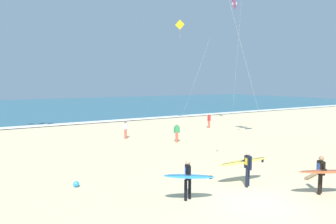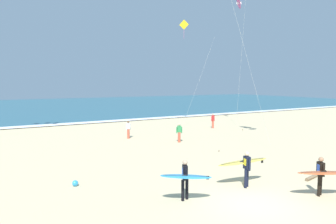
# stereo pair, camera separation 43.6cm
# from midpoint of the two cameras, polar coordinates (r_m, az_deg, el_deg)

# --- Properties ---
(ground_plane) EXTENTS (160.00, 160.00, 0.00)m
(ground_plane) POSITION_cam_midpoint_polar(r_m,az_deg,el_deg) (13.06, 15.76, -16.54)
(ground_plane) COLOR beige
(ocean_water) EXTENTS (160.00, 60.00, 0.08)m
(ocean_water) POSITION_cam_midpoint_polar(r_m,az_deg,el_deg) (66.27, -23.07, 0.99)
(ocean_water) COLOR #2D6075
(ocean_water) RESTS_ON ground
(shoreline_foam) EXTENTS (160.00, 1.79, 0.01)m
(shoreline_foam) POSITION_cam_midpoint_polar(r_m,az_deg,el_deg) (37.19, -16.78, -2.02)
(shoreline_foam) COLOR white
(shoreline_foam) RESTS_ON ocean_water
(surfer_lead) EXTENTS (2.35, 1.56, 1.71)m
(surfer_lead) POSITION_cam_midpoint_polar(r_m,az_deg,el_deg) (14.58, 26.92, -10.25)
(surfer_lead) COLOR black
(surfer_lead) RESTS_ON ground
(surfer_trailing) EXTENTS (2.66, 1.17, 1.71)m
(surfer_trailing) POSITION_cam_midpoint_polar(r_m,az_deg,el_deg) (14.71, 13.87, -9.63)
(surfer_trailing) COLOR black
(surfer_trailing) RESTS_ON ground
(surfer_third) EXTENTS (2.15, 1.39, 1.71)m
(surfer_third) POSITION_cam_midpoint_polar(r_m,az_deg,el_deg) (12.45, 2.94, -12.34)
(surfer_third) COLOR black
(surfer_third) RESTS_ON ground
(kite_delta_rose_near) EXTENTS (2.56, 3.87, 14.56)m
(kite_delta_rose_near) POSITION_cam_midpoint_polar(r_m,az_deg,el_deg) (35.86, 12.31, 19.86)
(kite_delta_rose_near) COLOR pink
(kite_delta_rose_near) RESTS_ON ground
(kite_diamond_golden_high) EXTENTS (2.72, 3.14, 12.04)m
(kite_diamond_golden_high) POSITION_cam_midpoint_polar(r_m,az_deg,el_deg) (35.00, 2.16, 15.56)
(kite_diamond_golden_high) COLOR yellow
(kite_diamond_golden_high) RESTS_ON ground
(bystander_green_top) EXTENTS (0.47, 0.28, 1.59)m
(bystander_green_top) POSITION_cam_midpoint_polar(r_m,az_deg,el_deg) (24.41, 1.19, -3.97)
(bystander_green_top) COLOR #D8593F
(bystander_green_top) RESTS_ON ground
(bystander_red_top) EXTENTS (0.49, 0.24, 1.59)m
(bystander_red_top) POSITION_cam_midpoint_polar(r_m,az_deg,el_deg) (32.40, 7.52, -1.63)
(bystander_red_top) COLOR #D8593F
(bystander_red_top) RESTS_ON ground
(bystander_white_top) EXTENTS (0.48, 0.26, 1.59)m
(bystander_white_top) POSITION_cam_midpoint_polar(r_m,az_deg,el_deg) (26.25, -8.67, -3.35)
(bystander_white_top) COLOR #D8593F
(bystander_white_top) RESTS_ON ground
(beach_ball) EXTENTS (0.28, 0.28, 0.28)m
(beach_ball) POSITION_cam_midpoint_polar(r_m,az_deg,el_deg) (15.03, -18.09, -13.05)
(beach_ball) COLOR #2D99DB
(beach_ball) RESTS_ON ground
(driftwood_log) EXTENTS (1.59, 0.48, 0.17)m
(driftwood_log) POSITION_cam_midpoint_polar(r_m,az_deg,el_deg) (17.41, 25.41, -10.92)
(driftwood_log) COLOR #846B4C
(driftwood_log) RESTS_ON ground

